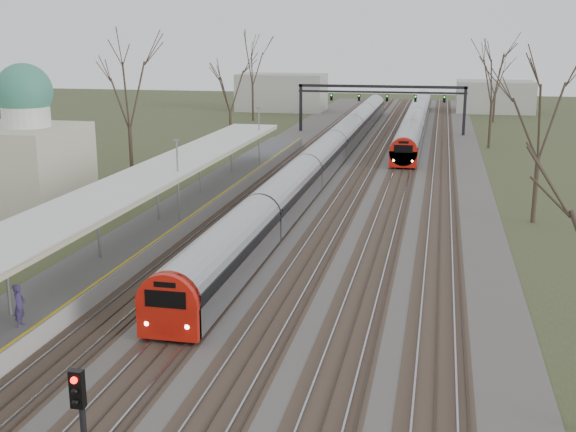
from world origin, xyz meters
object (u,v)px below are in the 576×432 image
train_near (334,146)px  signal_post (81,419)px  passenger (19,305)px  train_far (416,119)px

train_near → signal_post: 55.08m
train_near → passenger: size_ratio=51.66×
passenger → signal_post: size_ratio=0.43×
signal_post → train_far: bearing=86.3°
train_far → passenger: train_far is taller
train_near → signal_post: signal_post is taller
train_far → passenger: size_ratio=34.48×
passenger → signal_post: 11.41m
train_near → signal_post: size_ratio=22.00×
passenger → train_far: bearing=-22.0°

